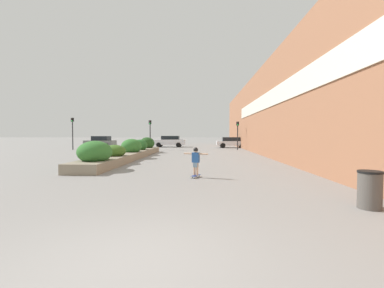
{
  "coord_description": "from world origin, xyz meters",
  "views": [
    {
      "loc": [
        0.99,
        -3.35,
        1.78
      ],
      "look_at": [
        0.32,
        12.33,
        1.2
      ],
      "focal_mm": 24.0,
      "sensor_mm": 36.0,
      "label": 1
    }
  ],
  "objects_px": {
    "skateboard": "(196,176)",
    "car_center_right": "(170,141)",
    "traffic_light_left": "(150,130)",
    "traffic_light_far_left": "(72,128)",
    "car_rightmost": "(101,142)",
    "car_center_left": "(298,142)",
    "trash_bin": "(370,190)",
    "traffic_light_right": "(238,130)",
    "skateboarder": "(196,158)",
    "car_leftmost": "(232,142)"
  },
  "relations": [
    {
      "from": "traffic_light_far_left",
      "to": "car_center_left",
      "type": "bearing_deg",
      "value": 14.69
    },
    {
      "from": "trash_bin",
      "to": "car_center_left",
      "type": "distance_m",
      "value": 32.03
    },
    {
      "from": "skateboarder",
      "to": "car_center_right",
      "type": "bearing_deg",
      "value": 121.9
    },
    {
      "from": "trash_bin",
      "to": "traffic_light_right",
      "type": "distance_m",
      "value": 23.56
    },
    {
      "from": "car_rightmost",
      "to": "trash_bin",
      "type": "bearing_deg",
      "value": -147.39
    },
    {
      "from": "trash_bin",
      "to": "car_center_right",
      "type": "height_order",
      "value": "car_center_right"
    },
    {
      "from": "trash_bin",
      "to": "car_leftmost",
      "type": "xyz_separation_m",
      "value": [
        -0.12,
        28.46,
        0.3
      ]
    },
    {
      "from": "car_center_right",
      "to": "traffic_light_far_left",
      "type": "xyz_separation_m",
      "value": [
        -10.51,
        -6.9,
        1.69
      ]
    },
    {
      "from": "traffic_light_far_left",
      "to": "skateboarder",
      "type": "bearing_deg",
      "value": -51.59
    },
    {
      "from": "skateboard",
      "to": "traffic_light_right",
      "type": "height_order",
      "value": "traffic_light_right"
    },
    {
      "from": "traffic_light_left",
      "to": "car_center_right",
      "type": "bearing_deg",
      "value": 77.63
    },
    {
      "from": "trash_bin",
      "to": "car_center_left",
      "type": "relative_size",
      "value": 0.21
    },
    {
      "from": "trash_bin",
      "to": "car_rightmost",
      "type": "xyz_separation_m",
      "value": [
        -17.91,
        28.0,
        0.35
      ]
    },
    {
      "from": "car_rightmost",
      "to": "traffic_light_far_left",
      "type": "distance_m",
      "value": 5.37
    },
    {
      "from": "car_center_right",
      "to": "traffic_light_far_left",
      "type": "height_order",
      "value": "traffic_light_far_left"
    },
    {
      "from": "traffic_light_right",
      "to": "traffic_light_far_left",
      "type": "height_order",
      "value": "traffic_light_far_left"
    },
    {
      "from": "trash_bin",
      "to": "traffic_light_far_left",
      "type": "bearing_deg",
      "value": 129.79
    },
    {
      "from": "car_rightmost",
      "to": "traffic_light_far_left",
      "type": "xyz_separation_m",
      "value": [
        -1.32,
        -4.91,
        1.72
      ]
    },
    {
      "from": "trash_bin",
      "to": "car_center_left",
      "type": "bearing_deg",
      "value": 72.85
    },
    {
      "from": "traffic_light_left",
      "to": "skateboarder",
      "type": "bearing_deg",
      "value": -72.99
    },
    {
      "from": "trash_bin",
      "to": "traffic_light_left",
      "type": "xyz_separation_m",
      "value": [
        -10.16,
        23.44,
        1.89
      ]
    },
    {
      "from": "skateboard",
      "to": "traffic_light_left",
      "type": "height_order",
      "value": "traffic_light_left"
    },
    {
      "from": "skateboard",
      "to": "traffic_light_left",
      "type": "distance_m",
      "value": 20.21
    },
    {
      "from": "skateboarder",
      "to": "traffic_light_right",
      "type": "relative_size",
      "value": 0.35
    },
    {
      "from": "car_rightmost",
      "to": "traffic_light_left",
      "type": "xyz_separation_m",
      "value": [
        7.75,
        -4.56,
        1.54
      ]
    },
    {
      "from": "trash_bin",
      "to": "car_rightmost",
      "type": "bearing_deg",
      "value": 122.61
    },
    {
      "from": "skateboarder",
      "to": "traffic_light_left",
      "type": "relative_size",
      "value": 0.34
    },
    {
      "from": "trash_bin",
      "to": "traffic_light_far_left",
      "type": "relative_size",
      "value": 0.24
    },
    {
      "from": "car_leftmost",
      "to": "car_center_right",
      "type": "bearing_deg",
      "value": -100.08
    },
    {
      "from": "trash_bin",
      "to": "car_center_left",
      "type": "height_order",
      "value": "car_center_left"
    },
    {
      "from": "traffic_light_far_left",
      "to": "car_rightmost",
      "type": "bearing_deg",
      "value": 74.99
    },
    {
      "from": "skateboard",
      "to": "car_leftmost",
      "type": "distance_m",
      "value": 24.58
    },
    {
      "from": "skateboard",
      "to": "trash_bin",
      "type": "relative_size",
      "value": 0.71
    },
    {
      "from": "car_leftmost",
      "to": "traffic_light_far_left",
      "type": "bearing_deg",
      "value": -74.29
    },
    {
      "from": "skateboard",
      "to": "traffic_light_left",
      "type": "relative_size",
      "value": 0.19
    },
    {
      "from": "car_center_right",
      "to": "car_rightmost",
      "type": "distance_m",
      "value": 9.4
    },
    {
      "from": "traffic_light_left",
      "to": "traffic_light_far_left",
      "type": "height_order",
      "value": "traffic_light_far_left"
    },
    {
      "from": "car_leftmost",
      "to": "traffic_light_far_left",
      "type": "xyz_separation_m",
      "value": [
        -19.11,
        -5.38,
        1.77
      ]
    },
    {
      "from": "car_center_left",
      "to": "car_center_right",
      "type": "bearing_deg",
      "value": -88.06
    },
    {
      "from": "traffic_light_left",
      "to": "traffic_light_right",
      "type": "relative_size",
      "value": 1.05
    },
    {
      "from": "skateboard",
      "to": "car_center_right",
      "type": "xyz_separation_m",
      "value": [
        -4.44,
        25.75,
        0.76
      ]
    },
    {
      "from": "skateboarder",
      "to": "trash_bin",
      "type": "height_order",
      "value": "skateboarder"
    },
    {
      "from": "car_center_left",
      "to": "traffic_light_right",
      "type": "relative_size",
      "value": 1.3
    },
    {
      "from": "skateboarder",
      "to": "car_center_right",
      "type": "xyz_separation_m",
      "value": [
        -4.44,
        25.75,
        0.04
      ]
    },
    {
      "from": "car_center_left",
      "to": "traffic_light_left",
      "type": "height_order",
      "value": "traffic_light_left"
    },
    {
      "from": "traffic_light_left",
      "to": "traffic_light_far_left",
      "type": "distance_m",
      "value": 9.08
    },
    {
      "from": "car_center_left",
      "to": "traffic_light_far_left",
      "type": "bearing_deg",
      "value": -75.31
    },
    {
      "from": "car_leftmost",
      "to": "car_center_left",
      "type": "height_order",
      "value": "car_leftmost"
    },
    {
      "from": "skateboarder",
      "to": "traffic_light_right",
      "type": "distance_m",
      "value": 19.78
    },
    {
      "from": "skateboard",
      "to": "skateboarder",
      "type": "distance_m",
      "value": 0.73
    }
  ]
}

